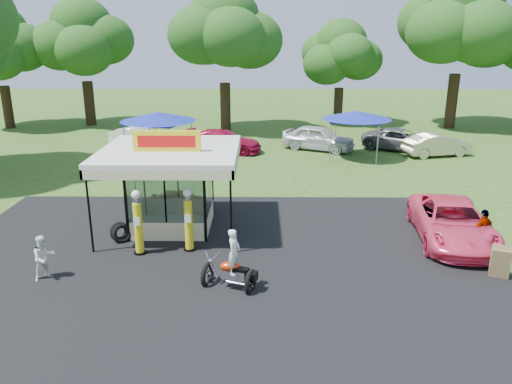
% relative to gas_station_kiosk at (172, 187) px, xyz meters
% --- Properties ---
extents(ground, '(120.00, 120.00, 0.00)m').
position_rel_gas_station_kiosk_xyz_m(ground, '(2.00, -4.99, -1.78)').
color(ground, '#294916').
rests_on(ground, ground).
extents(asphalt_apron, '(20.00, 14.00, 0.04)m').
position_rel_gas_station_kiosk_xyz_m(asphalt_apron, '(2.00, -2.99, -1.76)').
color(asphalt_apron, black).
rests_on(asphalt_apron, ground).
extents(gas_station_kiosk, '(5.40, 5.40, 4.18)m').
position_rel_gas_station_kiosk_xyz_m(gas_station_kiosk, '(0.00, 0.00, 0.00)').
color(gas_station_kiosk, white).
rests_on(gas_station_kiosk, ground).
extents(gas_pump_left, '(0.46, 0.46, 2.46)m').
position_rel_gas_station_kiosk_xyz_m(gas_pump_left, '(-0.79, -2.65, -0.60)').
color(gas_pump_left, black).
rests_on(gas_pump_left, ground).
extents(gas_pump_right, '(0.45, 0.45, 2.44)m').
position_rel_gas_station_kiosk_xyz_m(gas_pump_right, '(0.98, -2.32, -0.61)').
color(gas_pump_right, black).
rests_on(gas_pump_right, ground).
extents(motorcycle, '(1.85, 1.32, 2.10)m').
position_rel_gas_station_kiosk_xyz_m(motorcycle, '(2.73, -5.20, -0.97)').
color(motorcycle, black).
rests_on(motorcycle, ground).
extents(spare_tires, '(0.98, 0.92, 0.80)m').
position_rel_gas_station_kiosk_xyz_m(spare_tires, '(-1.79, -1.52, -1.39)').
color(spare_tires, black).
rests_on(spare_tires, ground).
extents(a_frame_sign, '(0.67, 0.76, 1.10)m').
position_rel_gas_station_kiosk_xyz_m(a_frame_sign, '(11.46, -4.45, -1.23)').
color(a_frame_sign, '#593819').
rests_on(a_frame_sign, ground).
extents(kiosk_car, '(2.82, 1.13, 0.96)m').
position_rel_gas_station_kiosk_xyz_m(kiosk_car, '(-0.00, 2.21, -1.30)').
color(kiosk_car, yellow).
rests_on(kiosk_car, ground).
extents(pink_sedan, '(3.19, 5.87, 1.56)m').
position_rel_gas_station_kiosk_xyz_m(pink_sedan, '(11.01, -1.28, -1.00)').
color(pink_sedan, '#F9436D').
rests_on(pink_sedan, ground).
extents(spectator_west, '(0.93, 0.94, 1.53)m').
position_rel_gas_station_kiosk_xyz_m(spectator_west, '(-3.44, -4.61, -1.02)').
color(spectator_west, white).
rests_on(spectator_west, ground).
extents(spectator_east_b, '(1.04, 0.80, 1.64)m').
position_rel_gas_station_kiosk_xyz_m(spectator_east_b, '(11.79, -2.26, -0.96)').
color(spectator_east_b, gray).
rests_on(spectator_east_b, ground).
extents(bg_car_a, '(5.01, 4.15, 1.61)m').
position_rel_gas_station_kiosk_xyz_m(bg_car_a, '(-4.63, 14.33, -0.98)').
color(bg_car_a, white).
rests_on(bg_car_a, ground).
extents(bg_car_b, '(5.57, 3.21, 1.52)m').
position_rel_gas_station_kiosk_xyz_m(bg_car_b, '(1.06, 13.96, -1.02)').
color(bg_car_b, '#A70C34').
rests_on(bg_car_b, ground).
extents(bg_car_c, '(5.37, 4.02, 1.70)m').
position_rel_gas_station_kiosk_xyz_m(bg_car_c, '(7.61, 14.74, -0.93)').
color(bg_car_c, silver).
rests_on(bg_car_c, ground).
extents(bg_car_d, '(5.76, 4.68, 1.46)m').
position_rel_gas_station_kiosk_xyz_m(bg_car_d, '(13.34, 14.73, -1.05)').
color(bg_car_d, '#59595B').
rests_on(bg_car_d, ground).
extents(bg_car_e, '(4.71, 2.59, 1.47)m').
position_rel_gas_station_kiosk_xyz_m(bg_car_e, '(15.25, 12.99, -1.05)').
color(bg_car_e, '#BEB791').
rests_on(bg_car_e, ground).
extents(tent_west, '(4.58, 4.58, 3.20)m').
position_rel_gas_station_kiosk_xyz_m(tent_west, '(-2.63, 10.79, 1.12)').
color(tent_west, gray).
rests_on(tent_west, ground).
extents(tent_east, '(4.39, 4.39, 3.07)m').
position_rel_gas_station_kiosk_xyz_m(tent_east, '(9.71, 12.31, 0.99)').
color(tent_east, gray).
rests_on(tent_east, ground).
extents(oak_far_b, '(8.79, 8.79, 10.48)m').
position_rel_gas_station_kiosk_xyz_m(oak_far_b, '(-11.49, 24.67, 4.91)').
color(oak_far_b, black).
rests_on(oak_far_b, ground).
extents(oak_far_c, '(9.45, 9.45, 11.13)m').
position_rel_gas_station_kiosk_xyz_m(oak_far_c, '(0.71, 21.72, 5.28)').
color(oak_far_c, black).
rests_on(oak_far_c, ground).
extents(oak_far_d, '(7.40, 7.40, 8.81)m').
position_rel_gas_station_kiosk_xyz_m(oak_far_d, '(10.53, 25.45, 3.83)').
color(oak_far_d, black).
rests_on(oak_far_d, ground).
extents(oak_far_e, '(10.59, 10.59, 12.60)m').
position_rel_gas_station_kiosk_xyz_m(oak_far_e, '(19.87, 23.54, 6.26)').
color(oak_far_e, black).
rests_on(oak_far_e, ground).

